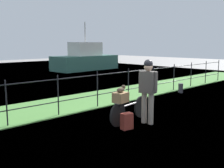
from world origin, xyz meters
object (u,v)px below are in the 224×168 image
Objects in this scene: mooring_bollard at (181,88)px; backpack_on_paving at (127,121)px; cyclist_person at (148,86)px; moored_boat_near at (85,60)px; terrier_dog at (121,89)px; wooden_crate at (121,97)px; bicycle_main at (129,110)px.

backpack_on_paving is at bearing -161.85° from mooring_bollard.
cyclist_person is 14.92m from moored_boat_near.
mooring_bollard is at bearing 15.35° from terrier_dog.
mooring_bollard is (5.15, 1.41, -0.54)m from wooden_crate.
moored_boat_near is at bearing 55.13° from wooden_crate.
cyclist_person is 4.21× the size of mooring_bollard.
cyclist_person is 4.92m from mooring_bollard.
bicycle_main is 5.24× the size of terrier_dog.
mooring_bollard is 0.07× the size of moored_boat_near.
terrier_dog is 5.37m from mooring_bollard.
backpack_on_paving is (-0.10, -0.31, -0.54)m from wooden_crate.
backpack_on_paving is (-0.12, -0.31, -0.74)m from terrier_dog.
wooden_crate is at bearing -164.68° from mooring_bollard.
moored_boat_near is at bearing 55.20° from terrier_dog.
backpack_on_paving is at bearing -143.45° from bicycle_main.
bicycle_main is 0.63m from backpack_on_paving.
mooring_bollard is at bearing -107.41° from moored_boat_near.
wooden_crate is 0.22× the size of cyclist_person.
wooden_crate is at bearing -97.14° from backpack_on_paving.
cyclist_person is at bearing -122.07° from moored_boat_near.
cyclist_person is at bearing -29.69° from wooden_crate.
mooring_bollard is (5.25, 1.72, -0.00)m from backpack_on_paving.
wooden_crate reaches higher than mooring_bollard.
cyclist_person reaches higher than bicycle_main.
terrier_dog reaches higher than wooden_crate.
wooden_crate is at bearing -171.69° from terrier_dog.
wooden_crate is 14.97m from moored_boat_near.
bicycle_main reaches higher than backpack_on_paving.
terrier_dog is 0.71m from cyclist_person.
moored_boat_near reaches higher than wooden_crate.
cyclist_person is 1.09m from backpack_on_paving.
terrier_dog reaches higher than bicycle_main.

